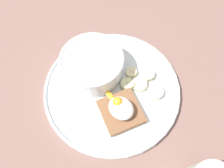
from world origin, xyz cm
name	(u,v)px	position (x,y,z in cm)	size (l,w,h in cm)	color
ground_plane	(112,92)	(0.00, 0.00, 1.00)	(120.00, 120.00, 2.00)	#7C5C54
plate	(112,88)	(0.00, 0.00, 2.80)	(30.87, 30.87, 1.60)	white
oatmeal_bowl	(91,66)	(-6.15, -0.45, 5.99)	(14.03, 14.03, 5.90)	white
toast_slice	(121,112)	(5.51, -2.92, 3.84)	(10.68, 10.68, 1.51)	brown
poached_egg	(120,107)	(5.29, -2.88, 5.88)	(8.45, 4.73, 3.17)	white
banana_slice_front	(139,84)	(3.97, 4.82, 3.59)	(4.79, 4.83, 1.50)	#E8ECB5
banana_slice_left	(147,75)	(3.58, 8.03, 3.58)	(3.57, 3.51, 1.28)	beige
banana_slice_back	(131,72)	(0.52, 5.83, 3.55)	(2.77, 2.66, 1.32)	beige
banana_slice_right	(155,92)	(7.68, 5.82, 3.68)	(4.72, 4.68, 1.48)	beige
banana_slice_inner	(127,84)	(2.00, 2.82, 3.72)	(4.07, 4.15, 1.69)	beige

